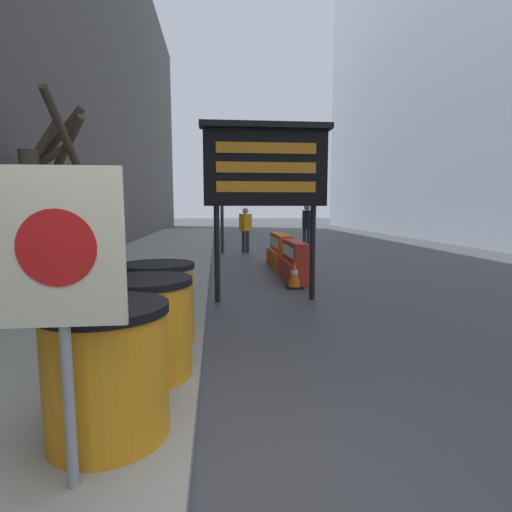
{
  "coord_description": "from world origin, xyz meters",
  "views": [
    {
      "loc": [
        0.17,
        -1.96,
        1.68
      ],
      "look_at": [
        1.09,
        7.24,
        0.55
      ],
      "focal_mm": 28.0,
      "sensor_mm": 36.0,
      "label": 1
    }
  ],
  "objects_px": {
    "barrel_drum_back": "(159,302)",
    "traffic_cone_near": "(291,248)",
    "barrel_drum_middle": "(147,327)",
    "message_board": "(266,168)",
    "warning_sign": "(60,270)",
    "traffic_light_near_curb": "(222,176)",
    "jersey_barrier_red_striped": "(295,263)",
    "traffic_cone_mid": "(288,249)",
    "pedestrian_passerby": "(307,223)",
    "traffic_cone_far": "(294,274)",
    "barrel_drum_foreground": "(107,370)",
    "jersey_barrier_orange_far": "(281,252)",
    "pedestrian_worker": "(245,226)"
  },
  "relations": [
    {
      "from": "barrel_drum_middle",
      "to": "traffic_cone_mid",
      "type": "bearing_deg",
      "value": 71.83
    },
    {
      "from": "barrel_drum_foreground",
      "to": "pedestrian_passerby",
      "type": "distance_m",
      "value": 13.21
    },
    {
      "from": "warning_sign",
      "to": "traffic_cone_far",
      "type": "height_order",
      "value": "warning_sign"
    },
    {
      "from": "barrel_drum_foreground",
      "to": "warning_sign",
      "type": "xyz_separation_m",
      "value": [
        -0.07,
        -0.52,
        0.77
      ]
    },
    {
      "from": "barrel_drum_middle",
      "to": "traffic_cone_far",
      "type": "distance_m",
      "value": 4.98
    },
    {
      "from": "warning_sign",
      "to": "jersey_barrier_red_striped",
      "type": "bearing_deg",
      "value": 69.11
    },
    {
      "from": "traffic_cone_far",
      "to": "pedestrian_passerby",
      "type": "height_order",
      "value": "pedestrian_passerby"
    },
    {
      "from": "barrel_drum_back",
      "to": "traffic_cone_near",
      "type": "xyz_separation_m",
      "value": [
        3.23,
        8.79,
        -0.28
      ]
    },
    {
      "from": "barrel_drum_middle",
      "to": "barrel_drum_back",
      "type": "bearing_deg",
      "value": 91.82
    },
    {
      "from": "traffic_light_near_curb",
      "to": "traffic_cone_mid",
      "type": "bearing_deg",
      "value": -42.73
    },
    {
      "from": "traffic_light_near_curb",
      "to": "traffic_cone_far",
      "type": "bearing_deg",
      "value": -78.08
    },
    {
      "from": "jersey_barrier_red_striped",
      "to": "jersey_barrier_orange_far",
      "type": "xyz_separation_m",
      "value": [
        -0.0,
        2.07,
        0.01
      ]
    },
    {
      "from": "jersey_barrier_orange_far",
      "to": "pedestrian_passerby",
      "type": "distance_m",
      "value": 4.48
    },
    {
      "from": "traffic_cone_near",
      "to": "barrel_drum_foreground",
      "type": "bearing_deg",
      "value": -107.08
    },
    {
      "from": "message_board",
      "to": "barrel_drum_middle",
      "type": "bearing_deg",
      "value": -114.09
    },
    {
      "from": "barrel_drum_middle",
      "to": "message_board",
      "type": "bearing_deg",
      "value": 65.91
    },
    {
      "from": "jersey_barrier_orange_far",
      "to": "warning_sign",
      "type": "bearing_deg",
      "value": -106.34
    },
    {
      "from": "warning_sign",
      "to": "message_board",
      "type": "height_order",
      "value": "message_board"
    },
    {
      "from": "warning_sign",
      "to": "barrel_drum_back",
      "type": "bearing_deg",
      "value": 86.8
    },
    {
      "from": "traffic_cone_near",
      "to": "traffic_cone_far",
      "type": "bearing_deg",
      "value": -100.08
    },
    {
      "from": "message_board",
      "to": "jersey_barrier_orange_far",
      "type": "height_order",
      "value": "message_board"
    },
    {
      "from": "traffic_cone_mid",
      "to": "pedestrian_passerby",
      "type": "relative_size",
      "value": 0.4
    },
    {
      "from": "message_board",
      "to": "pedestrian_worker",
      "type": "xyz_separation_m",
      "value": [
        0.22,
        7.88,
        -1.38
      ]
    },
    {
      "from": "barrel_drum_foreground",
      "to": "message_board",
      "type": "relative_size",
      "value": 0.29
    },
    {
      "from": "pedestrian_passerby",
      "to": "traffic_cone_near",
      "type": "bearing_deg",
      "value": -7.44
    },
    {
      "from": "traffic_cone_mid",
      "to": "pedestrian_worker",
      "type": "relative_size",
      "value": 0.43
    },
    {
      "from": "message_board",
      "to": "barrel_drum_back",
      "type": "bearing_deg",
      "value": -122.67
    },
    {
      "from": "barrel_drum_middle",
      "to": "jersey_barrier_red_striped",
      "type": "distance_m",
      "value": 5.9
    },
    {
      "from": "warning_sign",
      "to": "traffic_light_near_curb",
      "type": "distance_m",
      "value": 12.63
    },
    {
      "from": "barrel_drum_foreground",
      "to": "traffic_cone_mid",
      "type": "xyz_separation_m",
      "value": [
        3.07,
        10.03,
        -0.23
      ]
    },
    {
      "from": "message_board",
      "to": "jersey_barrier_red_striped",
      "type": "relative_size",
      "value": 1.93
    },
    {
      "from": "jersey_barrier_orange_far",
      "to": "traffic_cone_far",
      "type": "relative_size",
      "value": 3.18
    },
    {
      "from": "traffic_cone_near",
      "to": "pedestrian_worker",
      "type": "xyz_separation_m",
      "value": [
        -1.46,
        1.51,
        0.68
      ]
    },
    {
      "from": "jersey_barrier_orange_far",
      "to": "barrel_drum_back",
      "type": "bearing_deg",
      "value": -111.03
    },
    {
      "from": "barrel_drum_back",
      "to": "traffic_cone_far",
      "type": "xyz_separation_m",
      "value": [
        2.28,
        3.46,
        -0.3
      ]
    },
    {
      "from": "barrel_drum_middle",
      "to": "warning_sign",
      "type": "xyz_separation_m",
      "value": [
        -0.17,
        -1.5,
        0.77
      ]
    },
    {
      "from": "barrel_drum_back",
      "to": "traffic_cone_far",
      "type": "height_order",
      "value": "barrel_drum_back"
    },
    {
      "from": "jersey_barrier_red_striped",
      "to": "pedestrian_passerby",
      "type": "distance_m",
      "value": 6.43
    },
    {
      "from": "pedestrian_passerby",
      "to": "traffic_cone_far",
      "type": "bearing_deg",
      "value": 5.7
    },
    {
      "from": "traffic_cone_near",
      "to": "barrel_drum_middle",
      "type": "bearing_deg",
      "value": -108.15
    },
    {
      "from": "traffic_cone_near",
      "to": "pedestrian_passerby",
      "type": "xyz_separation_m",
      "value": [
        0.93,
        1.76,
        0.77
      ]
    },
    {
      "from": "jersey_barrier_orange_far",
      "to": "pedestrian_passerby",
      "type": "height_order",
      "value": "pedestrian_passerby"
    },
    {
      "from": "traffic_cone_mid",
      "to": "traffic_light_near_curb",
      "type": "relative_size",
      "value": 0.19
    },
    {
      "from": "jersey_barrier_red_striped",
      "to": "traffic_light_near_curb",
      "type": "height_order",
      "value": "traffic_light_near_curb"
    },
    {
      "from": "barrel_drum_middle",
      "to": "traffic_cone_near",
      "type": "xyz_separation_m",
      "value": [
        3.2,
        9.77,
        -0.28
      ]
    },
    {
      "from": "traffic_cone_mid",
      "to": "traffic_light_near_curb",
      "type": "xyz_separation_m",
      "value": [
        -2.11,
        1.94,
        2.44
      ]
    },
    {
      "from": "warning_sign",
      "to": "pedestrian_passerby",
      "type": "xyz_separation_m",
      "value": [
        4.31,
        13.03,
        -0.29
      ]
    },
    {
      "from": "barrel_drum_foreground",
      "to": "jersey_barrier_red_striped",
      "type": "bearing_deg",
      "value": 68.1
    },
    {
      "from": "traffic_cone_far",
      "to": "pedestrian_worker",
      "type": "height_order",
      "value": "pedestrian_worker"
    },
    {
      "from": "jersey_barrier_orange_far",
      "to": "traffic_cone_mid",
      "type": "height_order",
      "value": "jersey_barrier_orange_far"
    }
  ]
}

